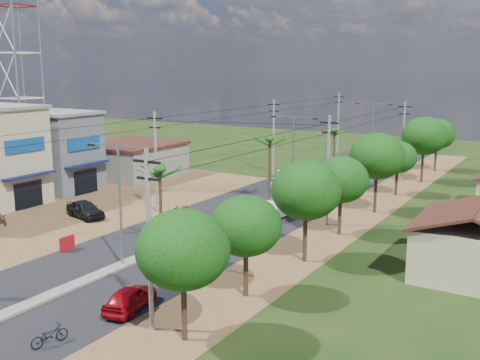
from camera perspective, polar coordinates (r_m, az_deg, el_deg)
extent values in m
plane|color=black|center=(37.66, -11.81, -8.58)|extent=(160.00, 160.00, 0.00)
cube|color=black|center=(49.12, 0.19, -3.60)|extent=(12.00, 110.00, 0.04)
cube|color=#605E56|center=(51.61, 1.91, -2.79)|extent=(1.00, 90.00, 0.18)
cube|color=#523C1C|center=(53.41, -17.78, -2.93)|extent=(18.00, 46.00, 0.04)
cube|color=#523C1C|center=(45.48, 9.44, -4.99)|extent=(5.00, 90.00, 0.03)
cube|color=#0E123B|center=(54.13, -20.59, 0.41)|extent=(0.80, 5.40, 0.15)
cube|color=black|center=(54.74, -20.69, -1.41)|extent=(0.10, 3.00, 2.40)
cube|color=navy|center=(53.96, -21.00, 3.31)|extent=(0.12, 4.20, 1.20)
cube|color=#484C50|center=(61.72, -18.11, 2.68)|extent=(8.00, 6.00, 8.00)
cube|color=#605E56|center=(61.27, -18.34, 6.52)|extent=(8.40, 6.40, 0.30)
cube|color=#0E123B|center=(58.62, -15.24, 1.52)|extent=(0.80, 5.40, 0.15)
cube|color=black|center=(59.19, -15.38, -0.17)|extent=(0.10, 3.00, 2.40)
cube|color=navy|center=(58.54, -15.56, 3.57)|extent=(0.12, 4.20, 1.20)
cube|color=#605E56|center=(68.21, -11.09, 1.94)|extent=(10.00, 10.00, 3.60)
cube|color=black|center=(67.92, -11.15, 3.60)|extent=(10.40, 10.40, 0.30)
cylinder|color=gray|center=(63.07, -22.22, 16.28)|extent=(0.24, 0.24, 38.00)
cylinder|color=gray|center=(65.05, -19.88, 16.26)|extent=(0.24, 0.24, 38.00)
cylinder|color=gray|center=(67.54, -21.66, 15.93)|extent=(0.24, 0.24, 38.00)
cube|color=tan|center=(37.58, 23.13, -6.67)|extent=(7.00, 7.00, 3.30)
cylinder|color=black|center=(26.88, -5.72, -11.88)|extent=(0.28, 0.28, 4.20)
ellipsoid|color=black|center=(26.03, -5.82, -7.02)|extent=(4.40, 4.40, 3.74)
cylinder|color=black|center=(31.69, 0.59, -8.49)|extent=(0.28, 0.28, 3.85)
ellipsoid|color=black|center=(31.01, 0.60, -4.67)|extent=(4.00, 4.00, 3.40)
cylinder|color=black|center=(37.32, 6.64, -4.93)|extent=(0.28, 0.28, 4.55)
ellipsoid|color=black|center=(36.68, 6.73, -1.02)|extent=(4.60, 4.60, 3.91)
cylinder|color=black|center=(43.74, 10.12, -2.94)|extent=(0.28, 0.28, 4.06)
ellipsoid|color=black|center=(43.23, 10.23, 0.05)|extent=(4.20, 4.20, 3.57)
cylinder|color=black|center=(50.97, 13.62, -0.65)|extent=(0.28, 0.28, 4.76)
ellipsoid|color=black|center=(50.49, 13.76, 2.37)|extent=(4.80, 4.80, 4.08)
cylinder|color=black|center=(58.72, 15.62, 0.25)|extent=(0.28, 0.28, 3.64)
ellipsoid|color=black|center=(58.37, 15.73, 2.25)|extent=(3.80, 3.80, 3.23)
cylinder|color=black|center=(66.12, 18.05, 1.87)|extent=(0.28, 0.28, 4.90)
ellipsoid|color=black|center=(65.74, 18.20, 4.27)|extent=(5.00, 5.00, 4.25)
cylinder|color=black|center=(73.95, 19.27, 2.52)|extent=(0.28, 0.28, 4.34)
ellipsoid|color=black|center=(73.64, 19.39, 4.43)|extent=(4.40, 4.40, 3.74)
cylinder|color=black|center=(39.68, -8.05, -3.04)|extent=(0.22, 0.22, 5.80)
cylinder|color=black|center=(52.68, 3.00, 0.84)|extent=(0.22, 0.22, 6.20)
cylinder|color=black|center=(67.07, 9.51, 2.66)|extent=(0.22, 0.22, 5.50)
cylinder|color=gray|center=(36.51, -12.07, -2.67)|extent=(0.16, 0.16, 8.00)
cube|color=gray|center=(34.98, -10.89, 3.28)|extent=(2.40, 0.08, 0.08)
cube|color=gray|center=(36.62, -13.69, 3.52)|extent=(2.40, 0.08, 0.08)
cube|color=black|center=(34.27, -9.52, 3.00)|extent=(0.50, 0.18, 0.12)
cube|color=black|center=(37.41, -14.88, 3.47)|extent=(0.50, 0.18, 0.12)
cylinder|color=gray|center=(56.93, 5.40, 2.51)|extent=(0.16, 0.16, 8.00)
cube|color=gray|center=(55.95, 6.59, 6.36)|extent=(2.40, 0.08, 0.08)
cube|color=gray|center=(56.99, 4.38, 6.49)|extent=(2.40, 0.08, 0.08)
cube|color=black|center=(55.51, 7.62, 6.19)|extent=(0.50, 0.18, 0.12)
cube|color=black|center=(57.51, 3.40, 6.44)|extent=(0.50, 0.18, 0.12)
cylinder|color=gray|center=(79.99, 13.30, 4.79)|extent=(0.16, 0.16, 8.00)
cube|color=gray|center=(79.30, 14.26, 7.53)|extent=(2.40, 0.08, 0.08)
cube|color=gray|center=(80.04, 12.60, 7.63)|extent=(2.40, 0.08, 0.08)
cube|color=black|center=(78.99, 15.02, 7.40)|extent=(0.50, 0.18, 0.12)
cube|color=black|center=(80.40, 11.85, 7.61)|extent=(0.50, 0.18, 0.12)
cylinder|color=#605E56|center=(49.76, -8.53, 1.75)|extent=(0.24, 0.24, 9.00)
cube|color=black|center=(49.27, -8.66, 6.22)|extent=(1.60, 0.12, 0.12)
cube|color=black|center=(49.35, -8.63, 5.30)|extent=(1.20, 0.12, 0.12)
cylinder|color=#605E56|center=(67.95, 3.42, 4.39)|extent=(0.24, 0.24, 9.00)
cube|color=black|center=(67.59, 3.46, 7.68)|extent=(1.60, 0.12, 0.12)
cube|color=black|center=(67.64, 3.45, 7.00)|extent=(1.20, 0.12, 0.12)
cylinder|color=#605E56|center=(86.97, 9.95, 5.76)|extent=(0.24, 0.24, 9.00)
cube|color=black|center=(86.69, 10.04, 8.32)|extent=(1.60, 0.12, 0.12)
cube|color=black|center=(86.73, 10.02, 7.80)|extent=(1.20, 0.12, 0.12)
cylinder|color=#605E56|center=(27.23, -9.20, -6.28)|extent=(0.24, 0.24, 9.00)
cube|color=black|center=(26.33, -9.47, 1.84)|extent=(1.60, 0.12, 0.12)
cube|color=black|center=(26.47, -9.41, 0.13)|extent=(1.20, 0.12, 0.12)
cylinder|color=#605E56|center=(45.72, 8.93, 0.89)|extent=(0.24, 0.24, 9.00)
cube|color=black|center=(45.19, 9.08, 5.76)|extent=(1.60, 0.12, 0.12)
cube|color=black|center=(45.27, 9.05, 4.75)|extent=(1.20, 0.12, 0.12)
cylinder|color=#605E56|center=(66.38, 16.23, 3.80)|extent=(0.24, 0.24, 9.00)
cube|color=black|center=(66.02, 16.42, 7.16)|extent=(1.60, 0.12, 0.12)
cube|color=black|center=(66.07, 16.38, 6.46)|extent=(1.20, 0.12, 0.12)
imported|color=maroon|center=(30.97, -11.10, -11.72)|extent=(2.38, 4.10, 1.31)
imported|color=gray|center=(48.49, 3.92, -2.93)|extent=(1.68, 4.59, 1.50)
imported|color=silver|center=(60.68, 4.34, -0.06)|extent=(3.67, 5.45, 1.47)
imported|color=black|center=(49.96, -15.44, -2.91)|extent=(4.64, 2.82, 1.48)
imported|color=black|center=(28.36, -18.80, -14.76)|extent=(1.05, 1.94, 0.97)
imported|color=black|center=(49.98, -6.04, -2.92)|extent=(1.11, 1.74, 0.86)
imported|color=black|center=(69.88, 8.55, 1.18)|extent=(0.93, 1.81, 1.05)
cube|color=maroon|center=(41.48, -17.15, -6.19)|extent=(0.10, 1.31, 1.09)
cylinder|color=black|center=(41.19, -17.75, -6.75)|extent=(0.04, 0.04, 0.55)
cylinder|color=black|center=(41.94, -16.51, -6.35)|extent=(0.04, 0.04, 0.55)
imported|color=black|center=(49.90, -23.00, -3.72)|extent=(1.73, 0.87, 1.00)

